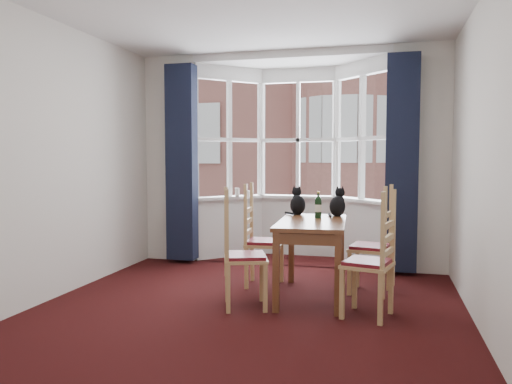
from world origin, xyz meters
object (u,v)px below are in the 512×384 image
(dining_table, at_px, (312,232))
(candle_short, at_px, (248,193))
(chair_left_near, at_px, (236,258))
(chair_left_far, at_px, (256,243))
(cat_right, at_px, (338,204))
(chair_right_near, at_px, (378,265))
(wine_bottle, at_px, (318,206))
(cat_left, at_px, (298,203))
(chair_right_far, at_px, (379,249))
(candle_tall, at_px, (237,192))

(dining_table, height_order, candle_short, candle_short)
(chair_left_near, bearing_deg, candle_short, 102.83)
(chair_left_far, bearing_deg, cat_right, 8.97)
(chair_right_near, distance_m, wine_bottle, 1.07)
(chair_left_far, bearing_deg, candle_short, 109.07)
(cat_left, xyz_separation_m, cat_right, (0.45, -0.05, 0.00))
(chair_right_far, distance_m, candle_short, 2.42)
(dining_table, bearing_deg, cat_right, 65.31)
(cat_right, relative_size, candle_tall, 2.81)
(dining_table, relative_size, cat_left, 3.86)
(wine_bottle, bearing_deg, chair_right_far, 6.54)
(chair_right_far, xyz_separation_m, wine_bottle, (-0.63, -0.07, 0.44))
(chair_left_far, xyz_separation_m, candle_tall, (-0.66, 1.45, 0.46))
(chair_left_far, relative_size, cat_right, 2.76)
(chair_left_near, bearing_deg, cat_right, 48.92)
(candle_short, bearing_deg, dining_table, -56.86)
(dining_table, distance_m, cat_left, 0.61)
(wine_bottle, height_order, candle_short, wine_bottle)
(chair_right_far, xyz_separation_m, cat_right, (-0.44, 0.16, 0.44))
(chair_left_near, distance_m, wine_bottle, 1.10)
(chair_right_far, bearing_deg, cat_right, 159.67)
(dining_table, xyz_separation_m, cat_left, (-0.24, 0.51, 0.24))
(candle_tall, bearing_deg, chair_right_near, -49.19)
(chair_left_near, height_order, cat_left, cat_left)
(cat_right, bearing_deg, candle_tall, 139.46)
(chair_right_far, xyz_separation_m, cat_left, (-0.89, 0.21, 0.44))
(chair_left_far, height_order, wine_bottle, wine_bottle)
(dining_table, distance_m, chair_left_near, 0.86)
(candle_short, bearing_deg, chair_right_near, -51.70)
(chair_right_far, height_order, cat_right, cat_right)
(chair_left_near, distance_m, chair_right_near, 1.30)
(chair_left_far, distance_m, cat_right, 0.99)
(cat_left, relative_size, wine_bottle, 1.18)
(chair_left_near, relative_size, chair_left_far, 1.00)
(chair_left_far, height_order, cat_left, cat_left)
(chair_right_near, height_order, candle_short, candle_short)
(dining_table, relative_size, candle_short, 14.80)
(wine_bottle, distance_m, candle_short, 1.99)
(dining_table, height_order, cat_right, cat_right)
(dining_table, height_order, cat_left, cat_left)
(dining_table, bearing_deg, cat_left, 115.00)
(cat_left, height_order, candle_short, cat_left)
(candle_tall, bearing_deg, cat_right, -40.54)
(chair_right_near, bearing_deg, candle_short, 128.30)
(dining_table, height_order, wine_bottle, wine_bottle)
(chair_left_near, bearing_deg, candle_tall, 106.38)
(chair_right_near, relative_size, candle_tall, 7.75)
(chair_right_far, relative_size, wine_bottle, 3.29)
(chair_right_far, bearing_deg, chair_left_near, -147.77)
(chair_right_far, height_order, wine_bottle, wine_bottle)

